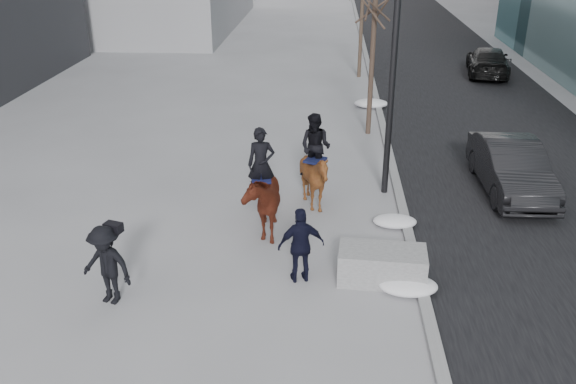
# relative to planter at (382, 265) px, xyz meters

# --- Properties ---
(ground) EXTENTS (120.00, 120.00, 0.00)m
(ground) POSITION_rel_planter_xyz_m (-2.16, 0.10, -0.38)
(ground) COLOR gray
(ground) RESTS_ON ground
(road) EXTENTS (8.00, 90.00, 0.01)m
(road) POSITION_rel_planter_xyz_m (4.84, 10.10, -0.38)
(road) COLOR black
(road) RESTS_ON ground
(curb) EXTENTS (0.25, 90.00, 0.12)m
(curb) POSITION_rel_planter_xyz_m (0.84, 10.10, -0.32)
(curb) COLOR gray
(curb) RESTS_ON ground
(planter) EXTENTS (1.97, 1.08, 0.76)m
(planter) POSITION_rel_planter_xyz_m (0.00, 0.00, 0.00)
(planter) COLOR #979799
(planter) RESTS_ON ground
(car_near) EXTENTS (1.69, 4.59, 1.50)m
(car_near) POSITION_rel_planter_xyz_m (4.08, 5.13, 0.37)
(car_near) COLOR black
(car_near) RESTS_ON ground
(car_far) EXTENTS (2.67, 5.04, 1.39)m
(car_far) POSITION_rel_planter_xyz_m (6.76, 19.81, 0.31)
(car_far) COLOR black
(car_far) RESTS_ON ground
(tree_near) EXTENTS (1.20, 1.20, 5.40)m
(tree_near) POSITION_rel_planter_xyz_m (0.24, 10.13, 2.32)
(tree_near) COLOR #3A2A22
(tree_near) RESTS_ON ground
(tree_far) EXTENTS (1.20, 1.20, 5.06)m
(tree_far) POSITION_rel_planter_xyz_m (0.24, 18.96, 2.15)
(tree_far) COLOR #3C2D23
(tree_far) RESTS_ON ground
(mounted_left) EXTENTS (1.19, 2.20, 2.72)m
(mounted_left) POSITION_rel_planter_xyz_m (-2.89, 2.16, 0.63)
(mounted_left) COLOR #541B10
(mounted_left) RESTS_ON ground
(mounted_right) EXTENTS (1.92, 2.01, 2.65)m
(mounted_right) POSITION_rel_planter_xyz_m (-1.58, 3.63, 0.68)
(mounted_right) COLOR #491D0E
(mounted_right) RESTS_ON ground
(feeder) EXTENTS (1.10, 0.98, 1.75)m
(feeder) POSITION_rel_planter_xyz_m (-1.78, -0.11, 0.50)
(feeder) COLOR black
(feeder) RESTS_ON ground
(camera_crew) EXTENTS (1.28, 0.96, 1.75)m
(camera_crew) POSITION_rel_planter_xyz_m (-5.72, -1.19, 0.50)
(camera_crew) COLOR black
(camera_crew) RESTS_ON ground
(lamppost) EXTENTS (0.25, 0.97, 9.09)m
(lamppost) POSITION_rel_planter_xyz_m (0.44, 4.87, 4.61)
(lamppost) COLOR black
(lamppost) RESTS_ON ground
(snow_piles) EXTENTS (1.42, 14.80, 0.36)m
(snow_piles) POSITION_rel_planter_xyz_m (0.54, 6.53, -0.22)
(snow_piles) COLOR silver
(snow_piles) RESTS_ON ground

